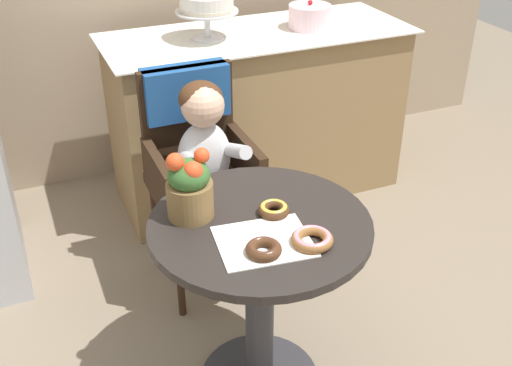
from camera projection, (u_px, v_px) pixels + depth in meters
cafe_table at (260, 274)px, 2.08m from camera, size 0.72×0.72×0.72m
wicker_chair at (195, 145)px, 2.61m from camera, size 0.42×0.45×0.95m
seated_child at (207, 153)px, 2.47m from camera, size 0.27×0.32×0.73m
paper_napkin at (264, 242)px, 1.88m from camera, size 0.31×0.27×0.00m
donut_front at (264, 249)px, 1.82m from camera, size 0.11×0.11×0.03m
donut_mid at (274, 209)px, 2.00m from camera, size 0.10×0.10×0.03m
donut_side at (312, 239)px, 1.86m from camera, size 0.13×0.13×0.03m
flower_vase at (189, 186)px, 1.95m from camera, size 0.15×0.15×0.24m
display_counter at (258, 114)px, 3.32m from camera, size 1.56×0.62×0.90m
round_layer_cake at (310, 16)px, 3.13m from camera, size 0.21×0.21×0.14m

